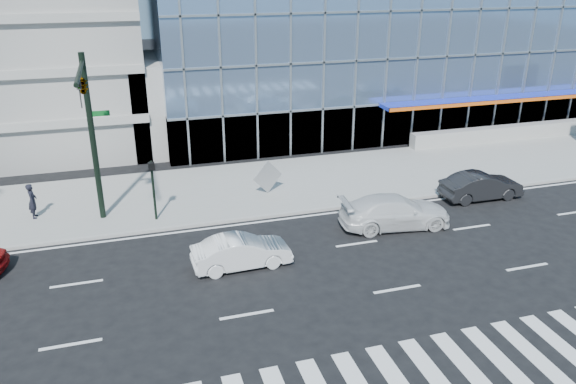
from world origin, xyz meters
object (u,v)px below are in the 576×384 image
(ped_signal_post, at_px, (153,182))
(white_suv, at_px, (395,211))
(dark_sedan, at_px, (481,186))
(tilted_panel, at_px, (268,177))
(traffic_signal, at_px, (86,104))
(white_sedan, at_px, (241,252))
(pedestrian, at_px, (32,201))

(ped_signal_post, xyz_separation_m, white_suv, (10.97, -3.75, -1.37))
(ped_signal_post, relative_size, dark_sedan, 0.68)
(dark_sedan, bearing_deg, tilted_panel, 71.22)
(traffic_signal, height_order, white_sedan, traffic_signal)
(dark_sedan, bearing_deg, ped_signal_post, 83.85)
(traffic_signal, distance_m, ped_signal_post, 4.75)
(white_suv, bearing_deg, dark_sedan, -67.32)
(white_suv, distance_m, pedestrian, 17.64)
(traffic_signal, distance_m, dark_sedan, 20.27)
(white_sedan, distance_m, dark_sedan, 14.32)
(tilted_panel, bearing_deg, pedestrian, 160.79)
(tilted_panel, bearing_deg, traffic_signal, 175.82)
(white_suv, bearing_deg, tilted_panel, 46.92)
(ped_signal_post, relative_size, white_sedan, 0.73)
(dark_sedan, height_order, pedestrian, pedestrian)
(ped_signal_post, xyz_separation_m, tilted_panel, (6.13, 1.82, -1.07))
(ped_signal_post, height_order, white_sedan, ped_signal_post)
(white_suv, bearing_deg, white_sedan, 108.09)
(traffic_signal, xyz_separation_m, dark_sedan, (19.46, -1.57, -5.44))
(traffic_signal, bearing_deg, white_sedan, -42.24)
(ped_signal_post, relative_size, white_suv, 0.56)
(traffic_signal, xyz_separation_m, pedestrian, (-3.22, 2.35, -5.13))
(white_sedan, bearing_deg, pedestrian, 47.85)
(ped_signal_post, distance_m, dark_sedan, 17.14)
(white_suv, distance_m, dark_sedan, 6.27)
(ped_signal_post, height_order, white_suv, ped_signal_post)
(ped_signal_post, xyz_separation_m, white_sedan, (3.08, -5.44, -1.46))
(pedestrian, xyz_separation_m, tilted_panel, (11.84, -0.15, 0.04))
(ped_signal_post, height_order, pedestrian, ped_signal_post)
(white_sedan, xyz_separation_m, dark_sedan, (13.88, 3.50, 0.05))
(white_suv, xyz_separation_m, white_sedan, (-7.88, -1.70, -0.10))
(pedestrian, bearing_deg, dark_sedan, -100.14)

